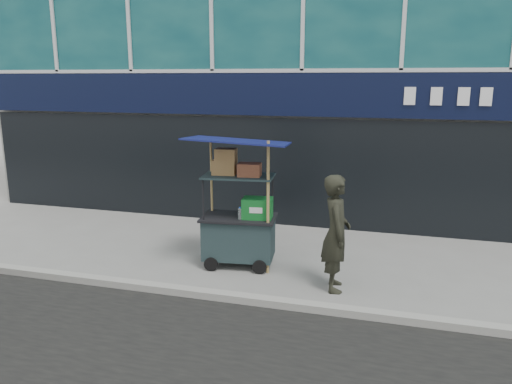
% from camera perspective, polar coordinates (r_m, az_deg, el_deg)
% --- Properties ---
extents(ground, '(80.00, 80.00, 0.00)m').
position_cam_1_polar(ground, '(7.74, -0.76, -11.92)').
color(ground, slate).
rests_on(ground, ground).
extents(curb, '(80.00, 0.18, 0.12)m').
position_cam_1_polar(curb, '(7.54, -1.20, -12.12)').
color(curb, gray).
rests_on(curb, ground).
extents(vendor_cart, '(1.85, 1.40, 2.31)m').
position_cam_1_polar(vendor_cart, '(8.72, -1.87, -3.34)').
color(vendor_cart, black).
rests_on(vendor_cart, ground).
extents(vendor_man, '(0.56, 0.74, 1.83)m').
position_cam_1_polar(vendor_man, '(7.81, 9.13, -4.65)').
color(vendor_man, black).
rests_on(vendor_man, ground).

